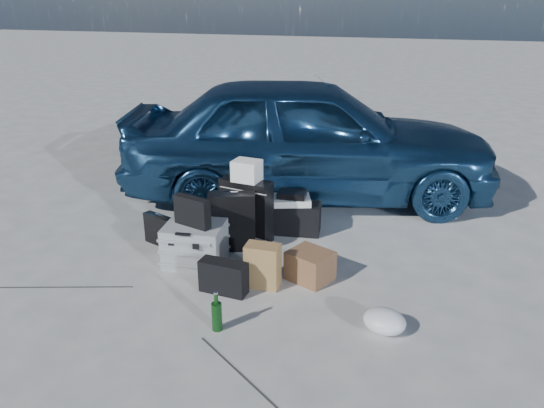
# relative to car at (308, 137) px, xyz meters

# --- Properties ---
(ground) EXTENTS (60.00, 60.00, 0.00)m
(ground) POSITION_rel_car_xyz_m (-0.26, -2.49, -0.77)
(ground) COLOR beige
(ground) RESTS_ON ground
(car) EXTENTS (4.86, 3.00, 1.55)m
(car) POSITION_rel_car_xyz_m (0.00, 0.00, 0.00)
(car) COLOR #275788
(car) RESTS_ON ground
(pelican_case) EXTENTS (0.60, 0.52, 0.40)m
(pelican_case) POSITION_rel_car_xyz_m (-0.58, -2.12, -0.57)
(pelican_case) COLOR #9FA2A4
(pelican_case) RESTS_ON ground
(laptop_bag) EXTENTS (0.39, 0.20, 0.28)m
(laptop_bag) POSITION_rel_car_xyz_m (-0.59, -2.14, -0.23)
(laptop_bag) COLOR black
(laptop_bag) RESTS_ON pelican_case
(briefcase) EXTENTS (0.43, 0.23, 0.33)m
(briefcase) POSITION_rel_car_xyz_m (-1.09, -1.87, -0.61)
(briefcase) COLOR black
(briefcase) RESTS_ON ground
(suitcase_left) EXTENTS (0.49, 0.31, 0.60)m
(suitcase_left) POSITION_rel_car_xyz_m (-0.35, -1.73, -0.47)
(suitcase_left) COLOR black
(suitcase_left) RESTS_ON ground
(suitcase_right) EXTENTS (0.57, 0.30, 0.66)m
(suitcase_right) POSITION_rel_car_xyz_m (-0.30, -1.45, -0.44)
(suitcase_right) COLOR black
(suitcase_right) RESTS_ON ground
(white_carton) EXTENTS (0.29, 0.24, 0.22)m
(white_carton) POSITION_rel_car_xyz_m (-0.28, -1.46, -0.01)
(white_carton) COLOR white
(white_carton) RESTS_ON suitcase_right
(duffel_bag) EXTENTS (0.70, 0.37, 0.33)m
(duffel_bag) POSITION_rel_car_xyz_m (0.09, -1.15, -0.61)
(duffel_bag) COLOR black
(duffel_bag) RESTS_ON ground
(flat_box_white) EXTENTS (0.48, 0.42, 0.07)m
(flat_box_white) POSITION_rel_car_xyz_m (0.10, -1.14, -0.41)
(flat_box_white) COLOR white
(flat_box_white) RESTS_ON duffel_bag
(flat_box_black) EXTENTS (0.32, 0.24, 0.06)m
(flat_box_black) POSITION_rel_car_xyz_m (0.11, -1.14, -0.34)
(flat_box_black) COLOR black
(flat_box_black) RESTS_ON flat_box_white
(kraft_bag) EXTENTS (0.30, 0.19, 0.40)m
(kraft_bag) POSITION_rel_car_xyz_m (0.18, -2.35, -0.57)
(kraft_bag) COLOR #A78A48
(kraft_bag) RESTS_ON ground
(cardboard_box) EXTENTS (0.46, 0.44, 0.27)m
(cardboard_box) POSITION_rel_car_xyz_m (0.55, -2.10, -0.64)
(cardboard_box) COLOR brown
(cardboard_box) RESTS_ON ground
(plastic_bag) EXTENTS (0.39, 0.36, 0.18)m
(plastic_bag) POSITION_rel_car_xyz_m (1.29, -2.72, -0.68)
(plastic_bag) COLOR white
(plastic_bag) RESTS_ON ground
(messenger_bag) EXTENTS (0.43, 0.19, 0.29)m
(messenger_bag) POSITION_rel_car_xyz_m (-0.12, -2.55, -0.63)
(messenger_bag) COLOR black
(messenger_bag) RESTS_ON ground
(green_bottle) EXTENTS (0.09, 0.09, 0.32)m
(green_bottle) POSITION_rel_car_xyz_m (0.05, -3.09, -0.61)
(green_bottle) COLOR black
(green_bottle) RESTS_ON ground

